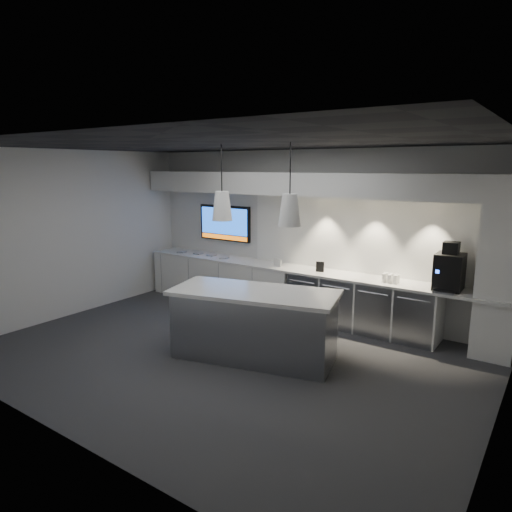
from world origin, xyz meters
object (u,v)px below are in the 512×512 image
Objects in this scene: coffee_machine at (449,270)px; island at (254,324)px; wall_tv at (225,223)px; bin at (187,331)px.

island is at bearing -138.68° from coffee_machine.
coffee_machine is (2.15, 1.98, 0.69)m from island.
bin is (1.13, -2.39, -1.36)m from wall_tv.
wall_tv is at bearing 115.36° from bin.
coffee_machine reaches higher than bin.
island reaches higher than bin.
bin is 4.06m from coffee_machine.
bin is 0.57× the size of coffee_machine.
island is 6.15× the size of bin.
wall_tv is 1.74× the size of coffee_machine.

